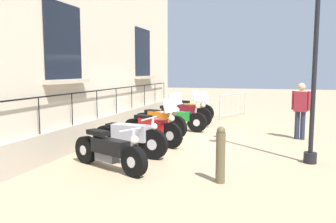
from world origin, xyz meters
TOP-DOWN VIEW (x-y plane):
  - ground_plane at (0.00, 0.00)m, footprint 60.00×60.00m
  - building_facade at (-2.41, 0.00)m, footprint 0.82×12.15m
  - motorcycle_black at (-0.44, -3.70)m, footprint 2.02×1.05m
  - motorcycle_silver at (-0.48, -2.54)m, footprint 2.02×0.75m
  - motorcycle_red at (-0.35, -1.25)m, footprint 1.93×0.86m
  - motorcycle_orange at (-0.56, 0.05)m, footprint 1.94×0.93m
  - motorcycle_green at (-0.30, 1.18)m, footprint 2.15×0.65m
  - motorcycle_maroon at (-0.30, 2.41)m, footprint 2.11×0.77m
  - motorcycle_yellow at (-0.43, 3.77)m, footprint 2.06×0.72m
  - lamppost at (3.62, -1.96)m, footprint 0.30×1.00m
  - crowd_barrier at (1.16, 5.34)m, footprint 0.93×2.24m
  - bollard at (1.90, -3.89)m, footprint 0.17×0.17m
  - pedestrian_standing at (3.60, 0.83)m, footprint 0.51×0.31m

SIDE VIEW (x-z plane):
  - ground_plane at x=0.00m, z-range 0.00..0.00m
  - motorcycle_black at x=-0.44m, z-range -0.08..0.85m
  - motorcycle_green at x=-0.30m, z-range -0.27..1.13m
  - motorcycle_yellow at x=-0.43m, z-range -0.20..1.06m
  - motorcycle_silver at x=-0.48m, z-range -0.03..0.93m
  - motorcycle_red at x=-0.35m, z-range -0.19..1.12m
  - motorcycle_maroon at x=-0.30m, z-range -0.19..1.11m
  - motorcycle_orange at x=-0.56m, z-range -0.23..1.16m
  - bollard at x=1.90m, z-range 0.00..1.05m
  - crowd_barrier at x=1.16m, z-range 0.04..1.09m
  - pedestrian_standing at x=3.60m, z-range 0.11..1.80m
  - building_facade at x=-2.41m, z-range -0.10..6.20m
  - lamppost at x=3.62m, z-range 0.68..5.70m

